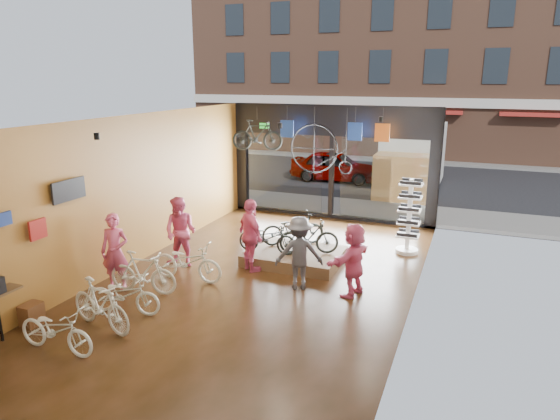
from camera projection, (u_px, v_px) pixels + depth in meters
The scene contains 34 objects.
ground_plane at pixel (260, 282), 11.84m from camera, with size 7.00×12.00×0.04m, color black.
ceiling at pixel (258, 118), 10.84m from camera, with size 7.00×12.00×0.04m, color black.
wall_left at pixel (132, 191), 12.59m from camera, with size 0.04×12.00×3.80m, color olive.
wall_right at pixel (418, 220), 10.08m from camera, with size 0.04×12.00×3.80m, color beige.
wall_back at pixel (55, 320), 5.93m from camera, with size 7.00×0.04×3.80m, color beige.
storefront at pixel (332, 163), 16.72m from camera, with size 7.00×0.26×3.80m, color black, non-canonical shape.
exit_sign at pixel (265, 126), 17.17m from camera, with size 0.35×0.06×0.18m, color #198C26.
street_road at pixel (380, 172), 25.30m from camera, with size 30.00×18.00×0.02m, color black.
sidewalk_near at pixel (339, 207), 18.28m from camera, with size 30.00×2.40×0.12m, color slate.
sidewalk_far at pixel (393, 159), 28.87m from camera, with size 30.00×2.00×0.12m, color slate.
opposite_building at pixel (407, 36), 29.31m from camera, with size 26.00×5.00×14.00m, color brown.
street_car at pixel (335, 166), 22.97m from camera, with size 1.63×4.04×1.38m, color gray.
box_truck at pixel (411, 160), 20.65m from camera, with size 2.26×6.78×2.67m, color silver, non-canonical shape.
floor_bike_0 at pixel (56, 330), 8.72m from camera, with size 0.56×1.59×0.84m, color beige.
floor_bike_1 at pixel (101, 305), 9.49m from camera, with size 0.47×1.66×1.00m, color beige.
floor_bike_2 at pixel (124, 295), 10.15m from camera, with size 0.54×1.56×0.82m, color beige.
floor_bike_3 at pixel (143, 272), 11.09m from camera, with size 0.46×1.62×0.97m, color beige.
floor_bike_4 at pixel (187, 262), 11.78m from camera, with size 0.62×1.78×0.93m, color beige.
display_platform at pixel (295, 256), 13.03m from camera, with size 2.40×1.80×0.30m, color #4E3820.
display_bike_left at pixel (268, 238), 12.77m from camera, with size 0.54×1.56×0.82m, color black.
display_bike_mid at pixel (309, 237), 12.69m from camera, with size 0.43×1.52×0.91m, color black.
display_bike_right at pixel (293, 229), 13.40m from camera, with size 0.58×1.67×0.88m, color black.
customer_0 at pixel (115, 252), 11.23m from camera, with size 0.64×0.42×1.77m, color #CC4C72.
customer_1 at pixel (181, 232), 12.60m from camera, with size 0.87×0.68×1.80m, color #CC4C72.
customer_2 at pixel (251, 235), 12.25m from camera, with size 1.08×0.45×1.84m, color #CC4C72.
customer_3 at pixel (299, 253), 11.25m from camera, with size 1.10×0.63×1.70m, color #3F3F44.
customer_5 at pixel (353, 260), 10.91m from camera, with size 1.53×0.49×1.65m, color #CC4C72.
sunglasses_rack at pixel (409, 216), 13.49m from camera, with size 0.61×0.50×2.07m, color white, non-canonical shape.
wall_merch at pixel (25, 260), 9.55m from camera, with size 0.40×2.40×2.60m, color navy, non-canonical shape.
penny_farthing at pixel (324, 151), 15.23m from camera, with size 1.91×0.06×1.53m, color black, non-canonical shape.
hung_bike at pixel (257, 135), 15.52m from camera, with size 0.45×1.58×0.95m, color black.
jersey_left at pixel (287, 129), 16.17m from camera, with size 0.45×0.03×0.55m, color #1E3F99.
jersey_mid at pixel (355, 132), 15.37m from camera, with size 0.45×0.03×0.55m, color #1E3F99.
jersey_right at pixel (382, 133), 15.07m from camera, with size 0.45×0.03×0.55m, color #CC5919.
Camera 1 is at (4.48, -10.04, 4.72)m, focal length 32.00 mm.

